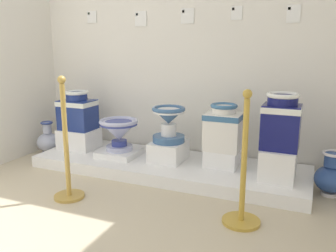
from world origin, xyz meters
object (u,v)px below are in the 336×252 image
object	(u,v)px
antique_toilet_central_ornate	(119,130)
antique_toilet_rightmost	(169,120)
decorative_vase_spare	(48,141)
decorative_vase_corner	(331,176)
info_placard_fifth	(293,14)
info_placard_fourth	(237,13)
stanchion_post_near_right	(243,188)
stanchion_post_near_left	(67,162)
plinth_block_slender_white	(278,164)
plinth_block_central_ornate	(120,153)
info_placard_third	(187,16)
plinth_block_broad_patterned	(79,138)
info_placard_first	(92,17)
plinth_block_rightmost	(169,151)
plinth_block_leftmost	(222,158)
antique_toilet_broad_patterned	(78,110)
info_placard_second	(141,19)
antique_toilet_slender_white	(281,120)
antique_toilet_leftmost	(223,127)

from	to	relation	value
antique_toilet_central_ornate	antique_toilet_rightmost	bearing A→B (deg)	7.13
decorative_vase_spare	decorative_vase_corner	world-z (taller)	decorative_vase_spare
info_placard_fifth	decorative_vase_spare	distance (m)	2.92
info_placard_fourth	stanchion_post_near_right	distance (m)	1.77
info_placard_fifth	stanchion_post_near_left	bearing A→B (deg)	-140.02
antique_toilet_central_ornate	plinth_block_slender_white	distance (m)	1.59
plinth_block_central_ornate	decorative_vase_corner	bearing A→B (deg)	1.55
info_placard_third	stanchion_post_near_right	world-z (taller)	info_placard_third
plinth_block_broad_patterned	decorative_vase_spare	size ratio (longest dim) A/B	1.04
antique_toilet_rightmost	info_placard_first	size ratio (longest dim) A/B	2.67
plinth_block_rightmost	plinth_block_slender_white	size ratio (longest dim) A/B	1.02
stanchion_post_near_left	plinth_block_leftmost	bearing A→B (deg)	41.86
antique_toilet_rightmost	info_placard_third	distance (m)	1.08
plinth_block_slender_white	stanchion_post_near_left	distance (m)	1.77
antique_toilet_broad_patterned	info_placard_fifth	distance (m)	2.38
plinth_block_rightmost	stanchion_post_near_left	distance (m)	1.05
plinth_block_leftmost	info_placard_second	size ratio (longest dim) A/B	1.93
plinth_block_central_ornate	info_placard_third	xyz separation A→B (m)	(0.56, 0.47, 1.38)
antique_toilet_central_ornate	stanchion_post_near_right	world-z (taller)	stanchion_post_near_right
plinth_block_central_ornate	decorative_vase_spare	world-z (taller)	decorative_vase_spare
info_placard_fourth	decorative_vase_corner	distance (m)	1.71
plinth_block_leftmost	antique_toilet_slender_white	distance (m)	0.69
info_placard_first	stanchion_post_near_right	size ratio (longest dim) A/B	0.14
plinth_block_slender_white	info_placard_second	bearing A→B (deg)	162.06
plinth_block_broad_patterned	info_placard_third	distance (m)	1.76
plinth_block_broad_patterned	antique_toilet_rightmost	size ratio (longest dim) A/B	1.14
plinth_block_central_ornate	info_placard_second	distance (m)	1.44
antique_toilet_rightmost	antique_toilet_slender_white	size ratio (longest dim) A/B	0.74
plinth_block_central_ornate	info_placard_first	bearing A→B (deg)	141.41
info_placard_second	info_placard_fifth	bearing A→B (deg)	-0.00
antique_toilet_leftmost	info_placard_fourth	bearing A→B (deg)	90.19
decorative_vase_corner	stanchion_post_near_left	world-z (taller)	stanchion_post_near_left
plinth_block_central_ornate	plinth_block_slender_white	xyz separation A→B (m)	(1.58, -0.03, 0.11)
plinth_block_central_ornate	info_placard_fifth	size ratio (longest dim) A/B	2.49
info_placard_first	plinth_block_slender_white	bearing A→B (deg)	-13.03
info_placard_second	decorative_vase_spare	bearing A→B (deg)	-157.48
antique_toilet_central_ornate	antique_toilet_rightmost	world-z (taller)	antique_toilet_rightmost
plinth_block_leftmost	info_placard_fourth	bearing A→B (deg)	90.19
info_placard_fourth	info_placard_fifth	size ratio (longest dim) A/B	0.81
plinth_block_broad_patterned	antique_toilet_slender_white	distance (m)	2.18
decorative_vase_spare	stanchion_post_near_left	distance (m)	1.34
antique_toilet_rightmost	antique_toilet_slender_white	distance (m)	1.07
plinth_block_slender_white	decorative_vase_spare	world-z (taller)	plinth_block_slender_white
info_placard_third	info_placard_fourth	xyz separation A→B (m)	(0.50, -0.00, 0.01)
info_placard_fifth	decorative_vase_corner	size ratio (longest dim) A/B	0.41
antique_toilet_leftmost	plinth_block_slender_white	bearing A→B (deg)	-14.17
antique_toilet_central_ornate	plinth_block_rightmost	bearing A→B (deg)	7.13
antique_toilet_leftmost	info_placard_second	bearing A→B (deg)	160.21
decorative_vase_corner	antique_toilet_central_ornate	bearing A→B (deg)	-178.45
plinth_block_central_ornate	plinth_block_leftmost	world-z (taller)	plinth_block_leftmost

